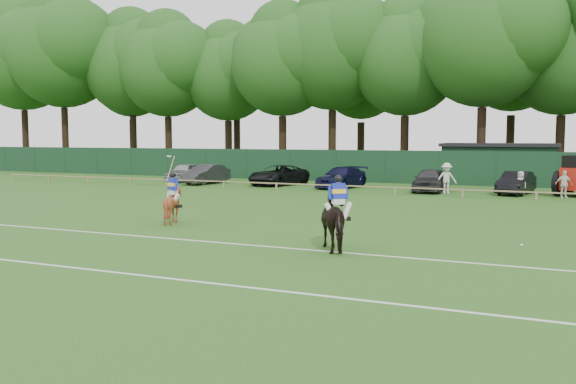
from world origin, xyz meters
The scene contains 20 objects.
ground centered at (0.00, 0.00, 0.00)m, with size 160.00×160.00×0.00m, color #1E4C14.
horse_dark centered at (3.83, -0.66, 0.91)m, with size 0.99×2.16×1.83m, color black.
horse_chestnut centered at (-4.29, 2.21, 0.75)m, with size 1.22×1.37×1.51m, color maroon.
sedan_silver centered at (-16.96, 22.19, 0.73)m, with size 1.73×4.31×1.47m, color #9C9FA1.
sedan_grey centered at (-14.11, 20.74, 0.72)m, with size 1.53×4.39×1.45m, color #2E2E30.
suv_black centered at (-8.65, 21.91, 0.73)m, with size 2.41×5.23×1.45m, color black.
sedan_navy centered at (-3.65, 21.47, 0.72)m, with size 2.02×4.97×1.44m, color #101034.
hatch_grey centered at (2.53, 20.95, 0.76)m, with size 1.80×4.49×1.53m, color #323234.
estate_black centered at (7.72, 21.34, 0.70)m, with size 1.48×4.24×1.40m, color black.
spectator_left centered at (3.70, 20.16, 0.95)m, with size 1.23×0.71×1.91m, color beige.
spectator_mid centered at (10.38, 20.02, 0.80)m, with size 0.94×0.39×1.60m, color silver.
spectator_right centered at (8.02, 20.50, 0.73)m, with size 0.72×0.47×1.47m, color beige.
rider_dark centered at (3.84, -0.67, 1.71)m, with size 0.84×0.66×1.41m.
rider_chestnut centered at (-4.30, 2.20, 1.46)m, with size 0.89×0.80×2.05m.
polo_ball centered at (9.05, 2.36, 0.04)m, with size 0.09×0.09×0.09m, color silver.
pitch_lines centered at (0.00, -3.50, 0.01)m, with size 60.00×5.10×0.01m.
pitch_rail centered at (0.00, 18.00, 0.45)m, with size 62.10×0.10×0.50m.
perimeter_fence centered at (0.00, 27.00, 1.25)m, with size 92.08×0.08×2.50m.
utility_shed centered at (6.00, 30.00, 1.54)m, with size 8.40×4.40×3.04m.
tree_row centered at (2.00, 35.00, 0.00)m, with size 96.00×12.00×21.00m, color #26561C, non-canonical shape.
Camera 1 is at (10.03, -18.46, 3.54)m, focal length 38.00 mm.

